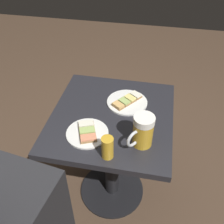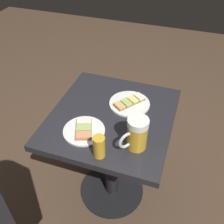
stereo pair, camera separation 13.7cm
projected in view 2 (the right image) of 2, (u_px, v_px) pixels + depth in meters
ground_plane at (112, 190)px, 1.84m from camera, size 6.00×6.00×0.00m
cafe_table at (112, 138)px, 1.50m from camera, size 0.69×0.64×0.71m
plate_near at (129, 103)px, 1.44m from camera, size 0.23×0.23×0.03m
plate_far at (84, 130)px, 1.28m from camera, size 0.21×0.21×0.03m
beer_mug at (137, 134)px, 1.16m from camera, size 0.13×0.12×0.16m
beer_glass_small at (99, 147)px, 1.14m from camera, size 0.05×0.05×0.11m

